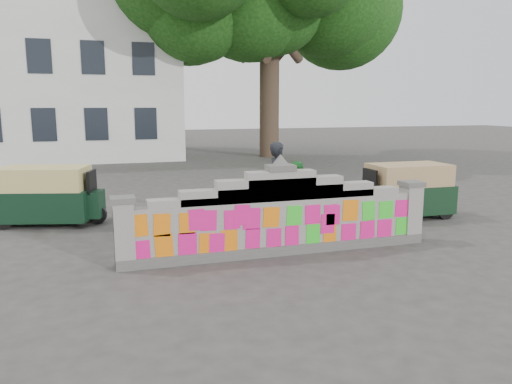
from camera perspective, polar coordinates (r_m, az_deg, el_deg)
ground at (r=10.15m, az=2.73°, el=-7.01°), size 100.00×100.00×0.00m
parapet_wall at (r=9.95m, az=2.78°, el=-2.89°), size 6.48×0.44×2.01m
building at (r=31.31m, az=-24.70°, el=11.02°), size 16.00×10.00×8.90m
cyclist_bike at (r=11.80m, az=2.48°, el=-1.84°), size 2.14×0.87×1.10m
cyclist_rider at (r=11.73m, az=2.50°, el=-0.01°), size 0.49×0.71×1.86m
pedestrian at (r=12.62m, az=4.71°, el=-0.01°), size 0.83×0.92×1.57m
rickshaw_left at (r=13.43m, az=-22.70°, el=-0.29°), size 2.69×1.75×1.44m
rickshaw_right at (r=13.74m, az=16.75°, el=0.23°), size 2.58×1.23×1.42m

